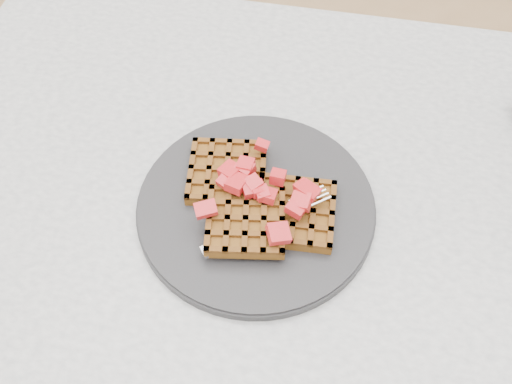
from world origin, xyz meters
The scene contains 6 objects.
ground centered at (0.00, 0.00, 0.00)m, with size 4.00×4.00×0.00m, color tan.
table centered at (0.00, 0.00, 0.64)m, with size 1.20×0.80×0.75m.
plate centered at (-0.09, -0.02, 0.76)m, with size 0.30×0.30×0.02m, color black.
waffles centered at (-0.09, -0.03, 0.78)m, with size 0.20×0.19×0.03m.
strawberry_pile centered at (-0.09, -0.02, 0.80)m, with size 0.15×0.15×0.02m, color #A90007, non-canonical shape.
fork centered at (-0.06, -0.05, 0.77)m, with size 0.02×0.18×0.02m, color silver, non-canonical shape.
Camera 1 is at (-0.02, -0.42, 1.36)m, focal length 40.00 mm.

